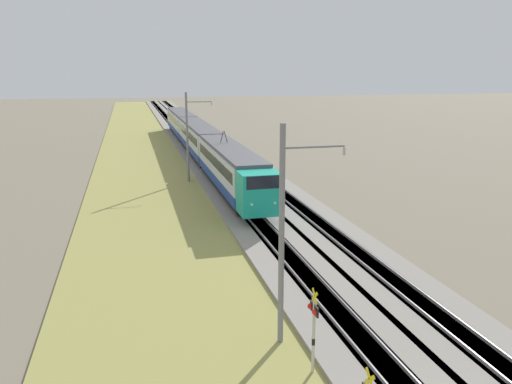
# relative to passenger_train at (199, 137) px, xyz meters

# --- Properties ---
(ballast_main) EXTENTS (240.00, 4.40, 0.30)m
(ballast_main) POSITION_rel_passenger_train_xyz_m (-2.13, 0.00, -2.31)
(ballast_main) COLOR gray
(ballast_main) RESTS_ON ground
(ballast_adjacent) EXTENTS (240.00, 4.40, 0.30)m
(ballast_adjacent) POSITION_rel_passenger_train_xyz_m (-2.13, -4.04, -2.31)
(ballast_adjacent) COLOR gray
(ballast_adjacent) RESTS_ON ground
(track_main) EXTENTS (240.00, 1.57, 0.45)m
(track_main) POSITION_rel_passenger_train_xyz_m (-2.13, 0.00, -2.30)
(track_main) COLOR #4C4238
(track_main) RESTS_ON ground
(track_adjacent) EXTENTS (240.00, 1.57, 0.45)m
(track_adjacent) POSITION_rel_passenger_train_xyz_m (-2.13, -4.04, -2.30)
(track_adjacent) COLOR #4C4238
(track_adjacent) RESTS_ON ground
(grass_verge) EXTENTS (240.00, 10.73, 0.12)m
(grass_verge) POSITION_rel_passenger_train_xyz_m (-2.13, 7.01, -2.40)
(grass_verge) COLOR #99934C
(grass_verge) RESTS_ON ground
(passenger_train) EXTENTS (61.67, 2.92, 5.23)m
(passenger_train) POSITION_rel_passenger_train_xyz_m (0.00, 0.00, 0.00)
(passenger_train) COLOR #19A88E
(passenger_train) RESTS_ON ground
(crossing_signal_aux) EXTENTS (0.70, 0.23, 3.28)m
(crossing_signal_aux) POSITION_rel_passenger_train_xyz_m (-47.15, 2.53, -0.47)
(crossing_signal_aux) COLOR beige
(crossing_signal_aux) RESTS_ON ground
(catenary_mast_near) EXTENTS (0.22, 2.56, 8.72)m
(catenary_mast_near) POSITION_rel_passenger_train_xyz_m (-44.88, 2.97, 2.05)
(catenary_mast_near) COLOR slate
(catenary_mast_near) RESTS_ON ground
(catenary_mast_mid) EXTENTS (0.22, 2.56, 8.60)m
(catenary_mast_mid) POSITION_rel_passenger_train_xyz_m (-14.50, 2.97, 1.98)
(catenary_mast_mid) COLOR slate
(catenary_mast_mid) RESTS_ON ground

